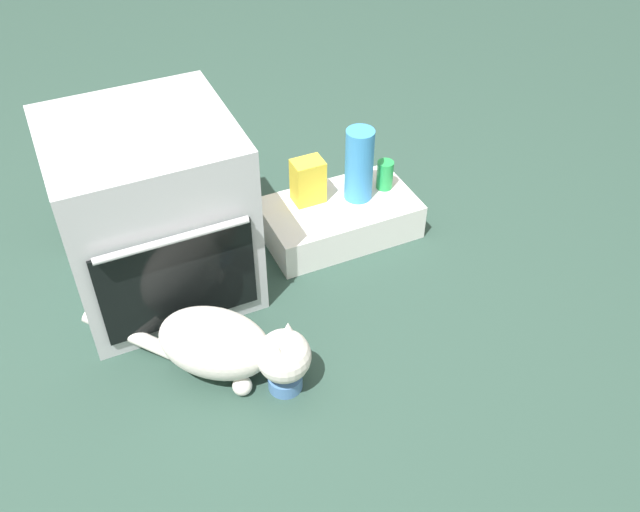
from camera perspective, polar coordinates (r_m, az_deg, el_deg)
ground at (r=2.39m, az=-8.17°, el=-8.19°), size 8.00×8.00×0.00m
oven at (r=2.48m, az=-13.57°, el=3.55°), size 0.61×0.63×0.66m
pantry_cabinet at (r=2.79m, az=1.57°, el=3.12°), size 0.60×0.34×0.15m
food_bowl at (r=2.27m, az=-2.87°, el=-10.10°), size 0.11×0.11×0.07m
cat at (r=2.24m, az=-7.64°, el=-7.29°), size 0.63×0.58×0.25m
water_bottle at (r=2.70m, az=3.22°, el=7.45°), size 0.11×0.11×0.30m
soda_can at (r=2.81m, az=5.33°, el=6.63°), size 0.07×0.07×0.12m
snack_bag at (r=2.71m, az=-0.99°, el=6.15°), size 0.12×0.09×0.18m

